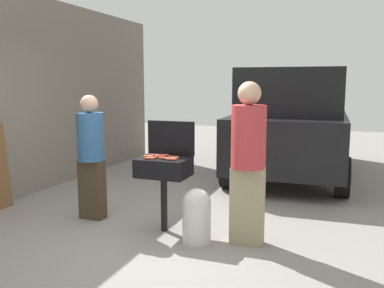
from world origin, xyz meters
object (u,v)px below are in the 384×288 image
hot_dog_7 (172,158)px  propane_tank (197,214)px  hot_dog_3 (154,155)px  person_right (248,158)px  bbq_grill (164,170)px  hot_dog_6 (152,157)px  hot_dog_1 (148,156)px  person_left (91,153)px  hot_dog_4 (164,158)px  hot_dog_0 (174,157)px  hot_dog_9 (149,158)px  hot_dog_5 (161,156)px  hot_dog_8 (164,155)px  hot_dog_2 (171,159)px  parked_minivan (293,122)px

hot_dog_7 → propane_tank: (0.37, -0.16, -0.58)m
hot_dog_3 → person_right: person_right is taller
bbq_grill → hot_dog_6: size_ratio=6.87×
hot_dog_1 → propane_tank: bearing=-14.7°
hot_dog_6 → person_left: 0.97m
hot_dog_4 → hot_dog_0: bearing=56.1°
bbq_grill → hot_dog_0: 0.20m
hot_dog_3 → person_left: 0.91m
propane_tank → hot_dog_0: bearing=146.2°
hot_dog_3 → hot_dog_9: same height
hot_dog_0 → propane_tank: size_ratio=0.21×
bbq_grill → person_left: (-1.07, 0.09, 0.13)m
hot_dog_6 → hot_dog_5: bearing=54.0°
person_left → person_right: bearing=-12.7°
hot_dog_0 → hot_dog_8: same height
person_left → person_right: person_right is taller
hot_dog_2 → parked_minivan: bearing=77.0°
hot_dog_4 → person_right: (0.98, 0.04, 0.06)m
bbq_grill → hot_dog_6: (-0.12, -0.06, 0.15)m
hot_dog_1 → person_left: size_ratio=0.08×
hot_dog_3 → hot_dog_6: size_ratio=1.00×
parked_minivan → hot_dog_8: bearing=71.3°
hot_dog_5 → person_right: bearing=-3.4°
hot_dog_6 → person_left: person_left is taller
bbq_grill → person_left: size_ratio=0.55×
hot_dog_5 → hot_dog_7: 0.19m
hot_dog_2 → parked_minivan: size_ratio=0.03×
hot_dog_6 → hot_dog_8: 0.20m
hot_dog_0 → hot_dog_4: 0.14m
hot_dog_2 → hot_dog_4: size_ratio=1.00×
hot_dog_2 → parked_minivan: (0.89, 3.87, 0.12)m
hot_dog_6 → person_left: bearing=170.7°
hot_dog_3 → propane_tank: bearing=-23.7°
hot_dog_0 → hot_dog_2: 0.16m
hot_dog_8 → parked_minivan: 3.80m
hot_dog_2 → hot_dog_4: 0.11m
propane_tank → person_right: person_right is taller
bbq_grill → person_left: 1.08m
hot_dog_5 → hot_dog_9: (-0.06, -0.17, 0.00)m
hot_dog_3 → hot_dog_4: size_ratio=1.00×
bbq_grill → hot_dog_5: 0.16m
propane_tank → person_right: 0.86m
hot_dog_2 → person_right: person_right is taller
hot_dog_4 → hot_dog_2: bearing=-18.9°
bbq_grill → hot_dog_6: 0.20m
bbq_grill → parked_minivan: (1.03, 3.76, 0.27)m
bbq_grill → hot_dog_8: size_ratio=6.87×
hot_dog_1 → hot_dog_8: 0.20m
person_left → person_right: size_ratio=0.91×
person_right → hot_dog_7: bearing=-12.6°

